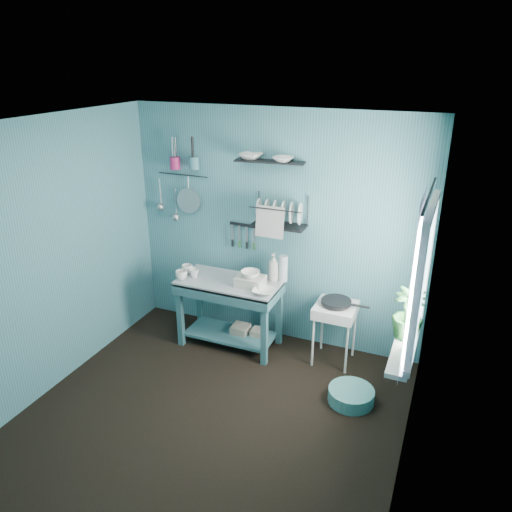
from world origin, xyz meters
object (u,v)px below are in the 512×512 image
at_px(work_counter, 230,313).
at_px(mug_left, 181,275).
at_px(mug_mid, 194,273).
at_px(utensil_cup_magenta, 175,163).
at_px(mug_right, 187,269).
at_px(wash_tub, 250,281).
at_px(storage_tin_large, 241,334).
at_px(storage_tin_small, 258,337).
at_px(colander, 189,201).
at_px(hotplate_stand, 334,333).
at_px(potted_plant, 408,313).
at_px(water_bottle, 283,268).
at_px(soap_bottle, 274,267).
at_px(floor_basin, 351,396).
at_px(frying_pan, 336,302).
at_px(dish_rack, 279,211).
at_px(utensil_cup_teal, 194,163).

bearing_deg(work_counter, mug_left, -157.70).
bearing_deg(mug_mid, utensil_cup_magenta, 135.90).
xyz_separation_m(mug_left, mug_right, (-0.02, 0.16, 0.00)).
bearing_deg(mug_right, wash_tub, -1.53).
bearing_deg(wash_tub, mug_mid, -176.37).
height_order(storage_tin_large, storage_tin_small, storage_tin_large).
bearing_deg(utensil_cup_magenta, work_counter, -22.45).
distance_m(mug_left, colander, 0.85).
bearing_deg(work_counter, wash_tub, -0.71).
bearing_deg(hotplate_stand, potted_plant, -50.12).
height_order(potted_plant, storage_tin_large, potted_plant).
distance_m(wash_tub, water_bottle, 0.37).
distance_m(mug_mid, utensil_cup_magenta, 1.20).
height_order(water_bottle, hotplate_stand, water_bottle).
distance_m(mug_right, utensil_cup_magenta, 1.15).
bearing_deg(mug_mid, storage_tin_small, 11.63).
relative_size(soap_bottle, floor_basin, 0.71).
relative_size(water_bottle, hotplate_stand, 0.43).
bearing_deg(mug_right, frying_pan, 4.09).
bearing_deg(soap_bottle, mug_mid, -162.00).
relative_size(mug_left, floor_basin, 0.29).
bearing_deg(floor_basin, mug_mid, 167.27).
xyz_separation_m(dish_rack, storage_tin_small, (-0.15, -0.19, -1.40)).
height_order(mug_mid, mug_right, mug_right).
xyz_separation_m(hotplate_stand, utensil_cup_magenta, (-1.89, 0.20, 1.56)).
relative_size(soap_bottle, hotplate_stand, 0.46).
relative_size(mug_left, mug_mid, 1.23).
distance_m(dish_rack, colander, 1.09).
bearing_deg(work_counter, mug_mid, -167.16).
distance_m(utensil_cup_teal, colander, 0.45).
bearing_deg(wash_tub, frying_pan, 8.87).
distance_m(work_counter, dish_rack, 1.23).
bearing_deg(soap_bottle, floor_basin, -33.24).
height_order(water_bottle, potted_plant, potted_plant).
bearing_deg(soap_bottle, frying_pan, -6.85).
distance_m(hotplate_stand, utensil_cup_magenta, 2.46).
relative_size(work_counter, hotplate_stand, 1.66).
bearing_deg(colander, utensil_cup_teal, -15.41).
height_order(dish_rack, potted_plant, dish_rack).
height_order(work_counter, mug_right, mug_right).
relative_size(mug_mid, utensil_cup_magenta, 0.77).
bearing_deg(hotplate_stand, floor_basin, -68.22).
relative_size(hotplate_stand, frying_pan, 2.15).
bearing_deg(utensil_cup_magenta, dish_rack, -2.35).
bearing_deg(utensil_cup_magenta, hotplate_stand, -6.11).
distance_m(water_bottle, hotplate_stand, 0.84).
height_order(dish_rack, colander, dish_rack).
relative_size(colander, potted_plant, 0.64).
bearing_deg(wash_tub, dish_rack, 55.86).
bearing_deg(mug_right, potted_plant, -13.51).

